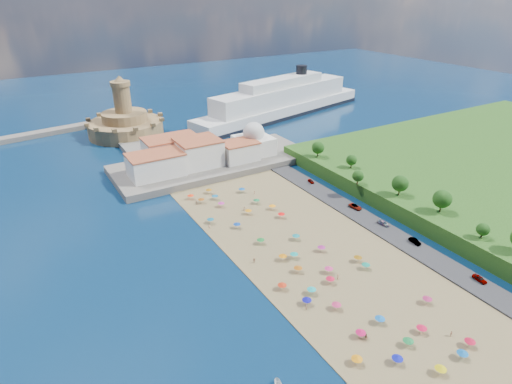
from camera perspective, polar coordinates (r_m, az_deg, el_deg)
ground at (r=136.02m, az=3.95°, el=-7.36°), size 700.00×700.00×0.00m
terrace at (r=196.52m, az=-5.65°, el=3.91°), size 90.00×36.00×3.00m
jetty at (r=220.58m, az=-14.80°, el=5.54°), size 18.00×70.00×2.40m
waterfront_buildings at (r=190.10m, az=-9.38°, el=4.97°), size 57.00×29.00×11.00m
domed_building at (r=200.92m, az=-0.31°, el=6.80°), size 16.00×16.00×15.00m
fortress at (r=246.68m, az=-17.02°, el=8.73°), size 40.00×40.00×32.40m
cruise_ship at (r=275.11m, az=3.50°, el=11.89°), size 133.96×49.87×29.04m
beach_parasols at (r=126.06m, az=6.88°, el=-9.30°), size 33.13×115.05×2.20m
beachgoers at (r=134.91m, az=1.86°, el=-7.04°), size 29.06×93.45×1.84m
parked_cars at (r=152.92m, az=16.36°, el=-3.82°), size 3.00×80.50×1.42m
hillside_trees at (r=157.82m, az=20.36°, el=0.13°), size 13.71×111.19×7.89m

